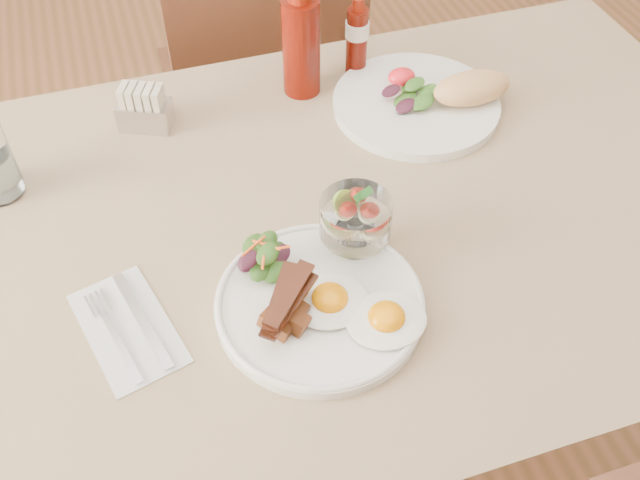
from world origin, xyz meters
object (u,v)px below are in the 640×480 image
at_px(ketchup_bottle, 301,45).
at_px(fruit_cup, 356,218).
at_px(chair_far, 263,84).
at_px(table, 362,244).
at_px(sugar_caddy, 144,110).
at_px(main_plate, 320,304).
at_px(hot_sauce_bottle, 357,38).
at_px(second_plate, 429,99).

bearing_deg(ketchup_bottle, fruit_cup, -96.20).
bearing_deg(fruit_cup, ketchup_bottle, 83.80).
bearing_deg(chair_far, table, -90.00).
distance_m(chair_far, sugar_caddy, 0.54).
distance_m(main_plate, sugar_caddy, 0.48).
distance_m(fruit_cup, hot_sauce_bottle, 0.44).
bearing_deg(table, hot_sauce_bottle, 72.49).
xyz_separation_m(fruit_cup, sugar_caddy, (-0.24, 0.38, -0.04)).
height_order(chair_far, ketchup_bottle, ketchup_bottle).
bearing_deg(second_plate, chair_far, 111.98).
height_order(table, ketchup_bottle, ketchup_bottle).
xyz_separation_m(ketchup_bottle, sugar_caddy, (-0.28, -0.02, -0.06)).
height_order(fruit_cup, hot_sauce_bottle, hot_sauce_bottle).
bearing_deg(chair_far, fruit_cup, -93.64).
bearing_deg(second_plate, fruit_cup, -130.48).
distance_m(ketchup_bottle, sugar_caddy, 0.29).
relative_size(fruit_cup, ketchup_bottle, 0.51).
bearing_deg(main_plate, ketchup_bottle, 75.86).
xyz_separation_m(chair_far, fruit_cup, (-0.05, -0.75, 0.30)).
relative_size(main_plate, hot_sauce_bottle, 1.88).
height_order(table, hot_sauce_bottle, hot_sauce_bottle).
bearing_deg(fruit_cup, sugar_caddy, 122.17).
relative_size(chair_far, ketchup_bottle, 4.75).
height_order(ketchup_bottle, sugar_caddy, ketchup_bottle).
distance_m(table, sugar_caddy, 0.43).
height_order(table, fruit_cup, fruit_cup).
xyz_separation_m(table, second_plate, (0.19, 0.19, 0.11)).
xyz_separation_m(table, sugar_caddy, (-0.29, 0.29, 0.12)).
distance_m(table, second_plate, 0.29).
distance_m(ketchup_bottle, hot_sauce_bottle, 0.11).
relative_size(chair_far, sugar_caddy, 9.43).
distance_m(chair_far, main_plate, 0.87).
height_order(table, sugar_caddy, sugar_caddy).
bearing_deg(chair_far, sugar_caddy, -127.53).
bearing_deg(second_plate, table, -134.61).
bearing_deg(sugar_caddy, table, -21.18).
relative_size(chair_far, hot_sauce_bottle, 6.23).
relative_size(main_plate, sugar_caddy, 2.84).
bearing_deg(chair_far, main_plate, -98.54).
distance_m(main_plate, hot_sauce_bottle, 0.55).
distance_m(main_plate, fruit_cup, 0.13).
xyz_separation_m(table, chair_far, (0.00, 0.66, -0.14)).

